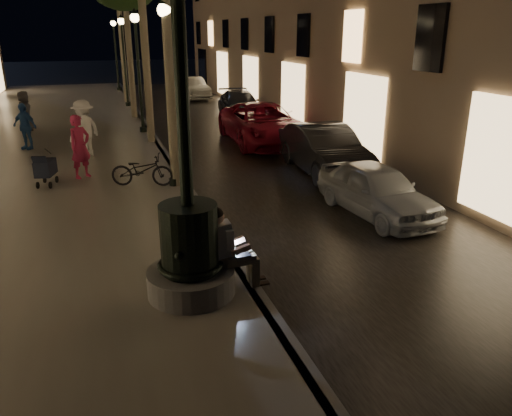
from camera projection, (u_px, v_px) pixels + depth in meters
name	position (u px, v px, depth m)	size (l,w,h in m)	color
ground	(154.00, 141.00, 20.04)	(120.00, 120.00, 0.00)	black
cobble_lane	(226.00, 136.00, 20.91)	(6.00, 45.00, 0.02)	black
promenade	(47.00, 145.00, 18.84)	(8.00, 45.00, 0.20)	slate
curb_strip	(154.00, 138.00, 20.00)	(0.25, 45.00, 0.20)	#59595B
fountain_lamppost	(189.00, 234.00, 7.69)	(1.40, 1.40, 5.21)	#59595B
seated_man_laptop	(228.00, 246.00, 7.97)	(1.03, 0.35, 1.40)	tan
lamp_curb_a	(168.00, 70.00, 12.59)	(0.36, 0.36, 4.81)	black
lamp_curb_b	(138.00, 56.00, 19.76)	(0.36, 0.36, 4.81)	black
lamp_curb_c	(123.00, 49.00, 26.93)	(0.36, 0.36, 4.81)	black
lamp_curb_d	(115.00, 45.00, 34.09)	(0.36, 0.36, 4.81)	black
stroller	(45.00, 168.00, 13.39)	(0.57, 0.98, 0.99)	black
car_front	(377.00, 190.00, 11.81)	(1.46, 3.64, 1.24)	#A0A4A8
car_second	(324.00, 150.00, 15.25)	(1.56, 4.47, 1.47)	black
car_third	(263.00, 124.00, 19.30)	(2.55, 5.52, 1.53)	maroon
car_rear	(240.00, 104.00, 25.35)	(1.80, 4.44, 1.29)	#2D2D32
car_fifth	(192.00, 88.00, 32.06)	(1.44, 4.13, 1.36)	#ADAEA8
pedestrian_red	(80.00, 147.00, 14.04)	(0.65, 0.43, 1.79)	#AB2247
pedestrian_white	(84.00, 129.00, 16.41)	(1.21, 0.69, 1.87)	white
pedestrian_blue	(25.00, 126.00, 17.51)	(0.95, 0.39, 1.62)	#275192
pedestrian_dark	(25.00, 111.00, 20.76)	(0.80, 0.52, 1.64)	#36353B
bicycle	(142.00, 170.00, 13.42)	(0.58, 1.67, 0.88)	black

